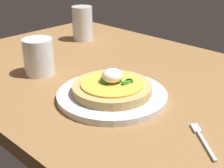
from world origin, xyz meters
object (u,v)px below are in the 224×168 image
(pizza, at_px, (112,87))
(fork, at_px, (202,138))
(cup_near, at_px, (39,58))
(cup_far, at_px, (82,24))
(plate, at_px, (112,95))

(pizza, xyz_separation_m, fork, (0.22, -0.01, -0.02))
(pizza, distance_m, fork, 0.22)
(cup_near, distance_m, fork, 0.46)
(pizza, height_order, cup_far, cup_far)
(pizza, distance_m, cup_far, 0.46)
(cup_near, bearing_deg, fork, 2.81)
(pizza, relative_size, cup_far, 1.52)
(pizza, height_order, cup_near, cup_near)
(plate, bearing_deg, fork, -1.39)
(cup_near, relative_size, cup_far, 0.82)
(pizza, relative_size, fork, 1.95)
(cup_far, bearing_deg, plate, -33.47)
(pizza, bearing_deg, plate, -64.57)
(plate, bearing_deg, cup_far, 146.53)
(plate, bearing_deg, pizza, 115.43)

